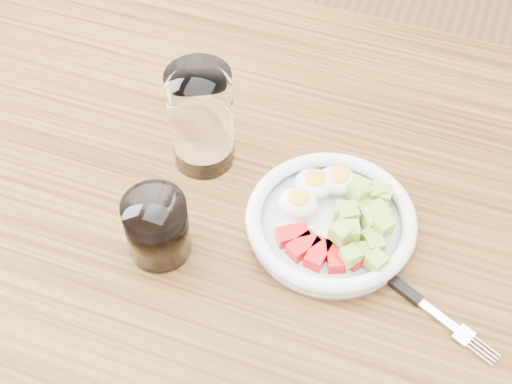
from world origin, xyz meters
TOP-DOWN VIEW (x-y plane):
  - dining_table at (0.00, 0.00)m, footprint 1.50×0.90m
  - bowl at (0.09, 0.01)m, footprint 0.22×0.22m
  - fork at (0.21, -0.05)m, footprint 0.19×0.10m
  - water_glass at (-0.11, 0.07)m, footprint 0.09×0.09m
  - coffee_glass at (-0.10, -0.09)m, footprint 0.08×0.08m

SIDE VIEW (x-z plane):
  - dining_table at x=0.00m, z-range 0.28..1.05m
  - fork at x=0.21m, z-range 0.77..0.78m
  - bowl at x=0.09m, z-range 0.76..0.82m
  - coffee_glass at x=-0.10m, z-range 0.77..0.86m
  - water_glass at x=-0.11m, z-range 0.77..0.92m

